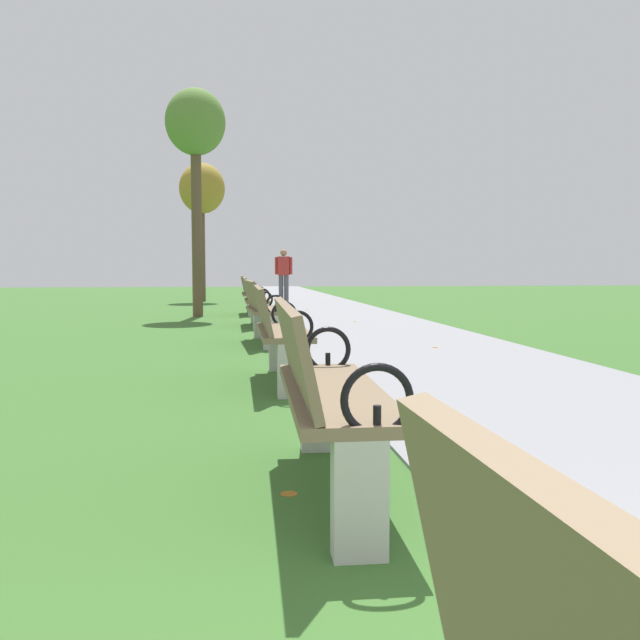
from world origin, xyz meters
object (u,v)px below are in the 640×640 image
Objects in this scene: park_bench_3 at (278,331)px; pedestrian_walking at (284,273)px; park_bench_4 at (262,310)px; tree_1 at (195,130)px; tree_2 at (202,190)px; park_bench_2 at (323,391)px; park_bench_5 at (254,300)px; park_bench_6 at (250,294)px.

pedestrian_walking reaches higher than park_bench_3.
tree_1 reaches higher than park_bench_4.
tree_2 is (-0.16, 7.12, -0.46)m from tree_1.
park_bench_2 is 19.41m from tree_2.
park_bench_3 is 6.25m from park_bench_5.
park_bench_2 is at bearing -90.00° from park_bench_4.
park_bench_4 is at bearing -90.00° from park_bench_5.
park_bench_6 is at bearing -104.10° from pedestrian_walking.
tree_1 is at bearing 95.51° from park_bench_2.
park_bench_3 is 0.36× the size of tree_2.
park_bench_3 is 16.38m from tree_2.
park_bench_2 is 1.01× the size of park_bench_6.
park_bench_5 is 3.27m from park_bench_6.
park_bench_3 is at bearing -90.00° from park_bench_5.
tree_1 is (-1.16, 8.91, 3.58)m from park_bench_3.
park_bench_5 is 4.60m from tree_1.
park_bench_2 is 0.99× the size of pedestrian_walking.
park_bench_5 is at bearing -82.30° from tree_2.
park_bench_2 is 1.01× the size of park_bench_3.
park_bench_4 is 1.01× the size of park_bench_5.
tree_2 is (-1.32, 12.69, 3.12)m from park_bench_4.
park_bench_3 is 0.99× the size of pedestrian_walking.
park_bench_4 is 6.73m from tree_1.
park_bench_4 is (0.00, 3.33, 0.00)m from park_bench_3.
park_bench_3 is 3.33m from park_bench_4.
park_bench_6 is (-0.00, 9.53, 0.00)m from park_bench_3.
tree_2 is (-1.32, 16.02, 3.12)m from park_bench_3.
park_bench_2 is 0.99× the size of park_bench_4.
park_bench_5 is at bearing 90.00° from park_bench_2.
park_bench_4 is 10.85m from pedestrian_walking.
pedestrian_walking is (1.15, 10.78, 0.44)m from park_bench_4.
tree_2 is at bearing 95.94° from park_bench_4.
park_bench_6 is 4.75m from pedestrian_walking.
park_bench_4 and park_bench_5 have the same top height.
park_bench_5 is at bearing 90.00° from park_bench_4.
tree_1 reaches higher than park_bench_5.
park_bench_5 is 1.00× the size of park_bench_6.
tree_2 is at bearing 142.31° from pedestrian_walking.
park_bench_4 is at bearing -90.00° from park_bench_6.
park_bench_2 is at bearing -90.00° from park_bench_6.
park_bench_5 is 0.36× the size of tree_2.
pedestrian_walking is (1.15, 17.21, 0.44)m from park_bench_2.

